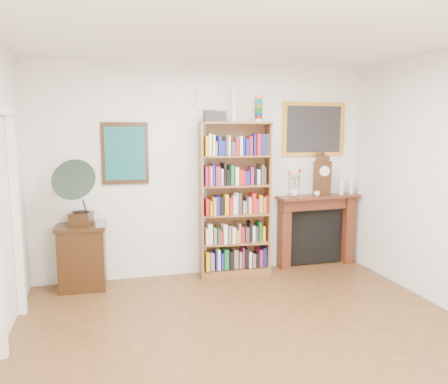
% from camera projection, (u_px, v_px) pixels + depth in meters
% --- Properties ---
extents(room, '(4.51, 5.01, 2.81)m').
position_uv_depth(room, '(275.00, 200.00, 3.44)').
color(room, '#4D3217').
rests_on(room, ground).
extents(door_casing, '(0.08, 1.02, 2.17)m').
position_uv_depth(door_casing, '(5.00, 205.00, 4.04)').
color(door_casing, white).
rests_on(door_casing, left_wall).
extents(teal_poster, '(0.58, 0.04, 0.78)m').
position_uv_depth(teal_poster, '(125.00, 153.00, 5.51)').
color(teal_poster, black).
rests_on(teal_poster, back_wall).
extents(small_picture, '(0.26, 0.04, 0.30)m').
position_uv_depth(small_picture, '(206.00, 98.00, 5.68)').
color(small_picture, white).
rests_on(small_picture, back_wall).
extents(gilt_painting, '(0.95, 0.04, 0.75)m').
position_uv_depth(gilt_painting, '(314.00, 129.00, 6.13)').
color(gilt_painting, gold).
rests_on(gilt_painting, back_wall).
extents(bookshelf, '(0.97, 0.43, 2.36)m').
position_uv_depth(bookshelf, '(235.00, 191.00, 5.78)').
color(bookshelf, brown).
rests_on(bookshelf, floor).
extents(side_cabinet, '(0.61, 0.45, 0.80)m').
position_uv_depth(side_cabinet, '(82.00, 257.00, 5.34)').
color(side_cabinet, black).
rests_on(side_cabinet, floor).
extents(fireplace, '(1.23, 0.37, 1.03)m').
position_uv_depth(fireplace, '(316.00, 224.00, 6.27)').
color(fireplace, '#4A2111').
rests_on(fireplace, floor).
extents(gramophone, '(0.61, 0.71, 0.81)m').
position_uv_depth(gramophone, '(79.00, 189.00, 5.12)').
color(gramophone, black).
rests_on(gramophone, side_cabinet).
extents(cd_stack, '(0.12, 0.12, 0.08)m').
position_uv_depth(cd_stack, '(101.00, 223.00, 5.21)').
color(cd_stack, '#A5A5B1').
rests_on(cd_stack, side_cabinet).
extents(mantel_clock, '(0.27, 0.20, 0.56)m').
position_uv_depth(mantel_clock, '(322.00, 176.00, 6.15)').
color(mantel_clock, black).
rests_on(mantel_clock, fireplace).
extents(flower_vase, '(0.18, 0.18, 0.14)m').
position_uv_depth(flower_vase, '(294.00, 192.00, 6.04)').
color(flower_vase, silver).
rests_on(flower_vase, fireplace).
extents(teacup, '(0.10, 0.10, 0.07)m').
position_uv_depth(teacup, '(317.00, 194.00, 6.09)').
color(teacup, white).
rests_on(teacup, fireplace).
extents(bottle_left, '(0.07, 0.07, 0.24)m').
position_uv_depth(bottle_left, '(341.00, 186.00, 6.23)').
color(bottle_left, silver).
rests_on(bottle_left, fireplace).
extents(bottle_right, '(0.06, 0.06, 0.20)m').
position_uv_depth(bottle_right, '(351.00, 187.00, 6.28)').
color(bottle_right, silver).
rests_on(bottle_right, fireplace).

